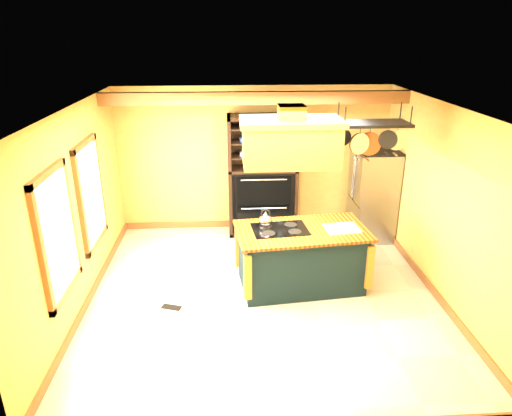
{
  "coord_description": "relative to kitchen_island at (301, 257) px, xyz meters",
  "views": [
    {
      "loc": [
        -0.45,
        -5.74,
        3.63
      ],
      "look_at": [
        -0.09,
        0.3,
        1.24
      ],
      "focal_mm": 32.0,
      "sensor_mm": 36.0,
      "label": 1
    }
  ],
  "objects": [
    {
      "name": "floor",
      "position": [
        -0.57,
        -0.23,
        -0.47
      ],
      "size": [
        5.0,
        5.0,
        0.0
      ],
      "primitive_type": "plane",
      "color": "beige",
      "rests_on": "ground"
    },
    {
      "name": "ceiling",
      "position": [
        -0.57,
        -0.23,
        2.23
      ],
      "size": [
        5.0,
        5.0,
        0.0
      ],
      "primitive_type": "plane",
      "rotation": [
        3.14,
        0.0,
        0.0
      ],
      "color": "white",
      "rests_on": "wall_back"
    },
    {
      "name": "wall_back",
      "position": [
        -0.57,
        2.27,
        0.88
      ],
      "size": [
        5.0,
        0.02,
        2.7
      ],
      "primitive_type": "cube",
      "color": "gold",
      "rests_on": "floor"
    },
    {
      "name": "wall_front",
      "position": [
        -0.57,
        -2.73,
        0.88
      ],
      "size": [
        5.0,
        0.02,
        2.7
      ],
      "primitive_type": "cube",
      "color": "gold",
      "rests_on": "floor"
    },
    {
      "name": "wall_left",
      "position": [
        -3.07,
        -0.23,
        0.88
      ],
      "size": [
        0.02,
        5.0,
        2.7
      ],
      "primitive_type": "cube",
      "color": "gold",
      "rests_on": "floor"
    },
    {
      "name": "wall_right",
      "position": [
        1.93,
        -0.23,
        0.88
      ],
      "size": [
        0.02,
        5.0,
        2.7
      ],
      "primitive_type": "cube",
      "color": "gold",
      "rests_on": "floor"
    },
    {
      "name": "ceiling_beam",
      "position": [
        -0.57,
        1.47,
        2.12
      ],
      "size": [
        5.0,
        0.15,
        0.2
      ],
      "primitive_type": "cube",
      "color": "brown",
      "rests_on": "ceiling"
    },
    {
      "name": "window_near",
      "position": [
        -3.04,
        -1.03,
        0.93
      ],
      "size": [
        0.06,
        1.06,
        1.56
      ],
      "color": "brown",
      "rests_on": "wall_left"
    },
    {
      "name": "window_far",
      "position": [
        -3.04,
        0.37,
        0.93
      ],
      "size": [
        0.06,
        1.06,
        1.56
      ],
      "color": "brown",
      "rests_on": "wall_left"
    },
    {
      "name": "kitchen_island",
      "position": [
        0.0,
        0.0,
        0.0
      ],
      "size": [
        2.0,
        1.25,
        1.11
      ],
      "rotation": [
        0.0,
        0.0,
        0.11
      ],
      "color": "black",
      "rests_on": "floor"
    },
    {
      "name": "range_hood",
      "position": [
        -0.2,
        -0.0,
        1.77
      ],
      "size": [
        1.36,
        0.77,
        0.8
      ],
      "color": "#C18630",
      "rests_on": "ceiling"
    },
    {
      "name": "pot_rack",
      "position": [
        0.91,
        0.01,
        1.87
      ],
      "size": [
        1.04,
        0.48,
        0.71
      ],
      "color": "black",
      "rests_on": "ceiling"
    },
    {
      "name": "refrigerator",
      "position": [
        1.55,
        1.67,
        0.32
      ],
      "size": [
        0.71,
        0.84,
        1.63
      ],
      "color": "gray",
      "rests_on": "floor"
    },
    {
      "name": "hutch",
      "position": [
        -0.43,
        2.03,
        0.4
      ],
      "size": [
        1.26,
        0.57,
        2.23
      ],
      "color": "black",
      "rests_on": "floor"
    },
    {
      "name": "floor_register",
      "position": [
        -1.88,
        -0.5,
        -0.46
      ],
      "size": [
        0.3,
        0.2,
        0.01
      ],
      "primitive_type": "cube",
      "rotation": [
        0.0,
        0.0,
        -0.31
      ],
      "color": "black",
      "rests_on": "floor"
    }
  ]
}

